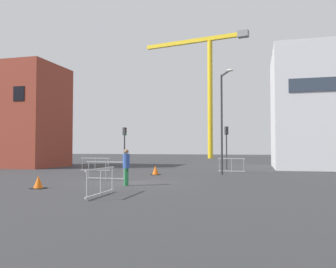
{
  "coord_description": "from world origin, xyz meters",
  "views": [
    {
      "loc": [
        6.51,
        -17.38,
        1.86
      ],
      "look_at": [
        0.0,
        7.72,
        2.9
      ],
      "focal_mm": 36.97,
      "sensor_mm": 36.0,
      "label": 1
    }
  ],
  "objects_px": {
    "traffic_light_near": "(125,141)",
    "traffic_light_median": "(226,140)",
    "construction_crane": "(207,75)",
    "streetlamp_tall": "(223,114)",
    "pedestrian_walking": "(126,164)",
    "traffic_cone_orange": "(38,183)",
    "traffic_cone_by_barrier": "(155,171)"
  },
  "relations": [
    {
      "from": "construction_crane",
      "to": "traffic_cone_orange",
      "type": "xyz_separation_m",
      "value": [
        -1.09,
        -47.39,
        -14.66
      ]
    },
    {
      "from": "traffic_cone_orange",
      "to": "traffic_cone_by_barrier",
      "type": "bearing_deg",
      "value": 72.43
    },
    {
      "from": "streetlamp_tall",
      "to": "traffic_cone_by_barrier",
      "type": "distance_m",
      "value": 6.12
    },
    {
      "from": "traffic_light_median",
      "to": "pedestrian_walking",
      "type": "relative_size",
      "value": 2.06
    },
    {
      "from": "construction_crane",
      "to": "streetlamp_tall",
      "type": "bearing_deg",
      "value": -80.33
    },
    {
      "from": "streetlamp_tall",
      "to": "pedestrian_walking",
      "type": "height_order",
      "value": "streetlamp_tall"
    },
    {
      "from": "pedestrian_walking",
      "to": "traffic_cone_orange",
      "type": "bearing_deg",
      "value": -148.45
    },
    {
      "from": "pedestrian_walking",
      "to": "traffic_light_near",
      "type": "bearing_deg",
      "value": 112.06
    },
    {
      "from": "streetlamp_tall",
      "to": "pedestrian_walking",
      "type": "distance_m",
      "value": 9.56
    },
    {
      "from": "traffic_cone_by_barrier",
      "to": "streetlamp_tall",
      "type": "bearing_deg",
      "value": 13.98
    },
    {
      "from": "traffic_cone_orange",
      "to": "streetlamp_tall",
      "type": "bearing_deg",
      "value": 54.01
    },
    {
      "from": "construction_crane",
      "to": "traffic_cone_by_barrier",
      "type": "xyz_separation_m",
      "value": [
        1.79,
        -38.3,
        -14.65
      ]
    },
    {
      "from": "traffic_light_near",
      "to": "pedestrian_walking",
      "type": "distance_m",
      "value": 14.05
    },
    {
      "from": "traffic_light_median",
      "to": "construction_crane",
      "type": "bearing_deg",
      "value": 101.05
    },
    {
      "from": "traffic_light_median",
      "to": "pedestrian_walking",
      "type": "height_order",
      "value": "traffic_light_median"
    },
    {
      "from": "construction_crane",
      "to": "traffic_light_median",
      "type": "bearing_deg",
      "value": -78.95
    },
    {
      "from": "traffic_light_near",
      "to": "pedestrian_walking",
      "type": "bearing_deg",
      "value": -67.94
    },
    {
      "from": "traffic_light_near",
      "to": "traffic_light_median",
      "type": "relative_size",
      "value": 0.99
    },
    {
      "from": "construction_crane",
      "to": "traffic_light_near",
      "type": "bearing_deg",
      "value": -95.1
    },
    {
      "from": "streetlamp_tall",
      "to": "traffic_cone_orange",
      "type": "xyz_separation_m",
      "value": [
        -7.43,
        -10.22,
        -3.95
      ]
    },
    {
      "from": "streetlamp_tall",
      "to": "traffic_cone_orange",
      "type": "bearing_deg",
      "value": -125.99
    },
    {
      "from": "traffic_light_median",
      "to": "pedestrian_walking",
      "type": "bearing_deg",
      "value": -104.16
    },
    {
      "from": "streetlamp_tall",
      "to": "traffic_light_median",
      "type": "bearing_deg",
      "value": 92.85
    },
    {
      "from": "traffic_cone_orange",
      "to": "traffic_light_median",
      "type": "bearing_deg",
      "value": 66.8
    },
    {
      "from": "traffic_light_near",
      "to": "pedestrian_walking",
      "type": "height_order",
      "value": "traffic_light_near"
    },
    {
      "from": "construction_crane",
      "to": "traffic_light_median",
      "type": "height_order",
      "value": "construction_crane"
    },
    {
      "from": "traffic_light_near",
      "to": "traffic_light_median",
      "type": "xyz_separation_m",
      "value": [
        8.9,
        1.51,
        0.02
      ]
    },
    {
      "from": "construction_crane",
      "to": "traffic_cone_by_barrier",
      "type": "height_order",
      "value": "construction_crane"
    },
    {
      "from": "traffic_light_near",
      "to": "construction_crane",
      "type": "bearing_deg",
      "value": 84.9
    },
    {
      "from": "construction_crane",
      "to": "traffic_light_near",
      "type": "height_order",
      "value": "construction_crane"
    },
    {
      "from": "streetlamp_tall",
      "to": "traffic_light_median",
      "type": "height_order",
      "value": "streetlamp_tall"
    },
    {
      "from": "streetlamp_tall",
      "to": "traffic_light_median",
      "type": "xyz_separation_m",
      "value": [
        -0.32,
        6.37,
        -1.71
      ]
    }
  ]
}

